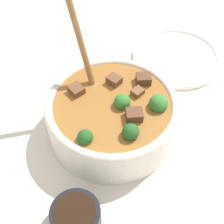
% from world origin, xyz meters
% --- Properties ---
extents(ground_plane, '(4.00, 4.00, 0.00)m').
position_xyz_m(ground_plane, '(0.00, 0.00, 0.00)').
color(ground_plane, silver).
extents(stew_bowl, '(0.25, 0.25, 0.28)m').
position_xyz_m(stew_bowl, '(-0.00, -0.00, 0.05)').
color(stew_bowl, white).
rests_on(stew_bowl, ground_plane).
extents(condiment_bowl, '(0.08, 0.08, 0.04)m').
position_xyz_m(condiment_bowl, '(0.01, 0.20, 0.02)').
color(condiment_bowl, black).
rests_on(condiment_bowl, ground_plane).
extents(empty_plate, '(0.22, 0.22, 0.02)m').
position_xyz_m(empty_plate, '(-0.11, -0.25, 0.01)').
color(empty_plate, white).
rests_on(empty_plate, ground_plane).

